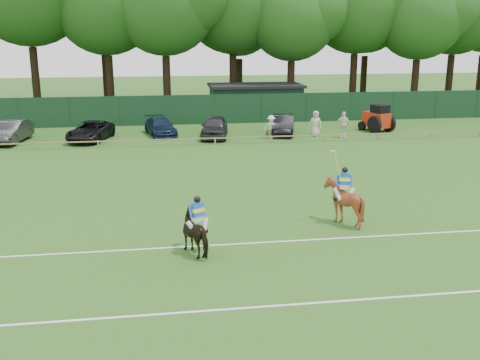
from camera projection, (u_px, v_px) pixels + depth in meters
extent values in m
plane|color=#1E4C14|center=(239.00, 234.00, 21.97)|extent=(160.00, 160.00, 0.00)
imported|color=black|center=(198.00, 233.00, 19.95)|extent=(1.59, 2.01, 1.55)
imported|color=maroon|center=(343.00, 201.00, 23.02)|extent=(1.84, 1.98, 1.88)
imported|color=#28282B|center=(12.00, 132.00, 39.91)|extent=(2.26, 4.86, 1.54)
imported|color=black|center=(91.00, 131.00, 40.61)|extent=(3.47, 5.40, 1.38)
imported|color=#13223C|center=(160.00, 127.00, 42.65)|extent=(2.72, 4.80, 1.31)
imported|color=#2A2A2C|center=(214.00, 127.00, 41.73)|extent=(2.60, 4.94, 1.60)
imported|color=black|center=(283.00, 125.00, 43.04)|extent=(2.67, 4.79, 1.49)
imported|color=silver|center=(271.00, 127.00, 41.46)|extent=(1.20, 0.85, 1.69)
imported|color=silver|center=(343.00, 125.00, 41.65)|extent=(1.17, 0.56, 1.95)
imported|color=beige|center=(315.00, 124.00, 42.19)|extent=(1.10, 0.94, 1.92)
cube|color=silver|center=(198.00, 218.00, 19.81)|extent=(0.44, 0.40, 0.18)
cube|color=blue|center=(197.00, 210.00, 19.73)|extent=(0.50, 0.46, 0.51)
cube|color=yellow|center=(197.00, 210.00, 19.74)|extent=(0.51, 0.45, 0.18)
sphere|color=black|center=(197.00, 200.00, 19.64)|extent=(0.25, 0.25, 0.25)
cylinder|color=silver|center=(205.00, 225.00, 20.00)|extent=(0.37, 0.47, 0.59)
cylinder|color=silver|center=(192.00, 228.00, 19.70)|extent=(0.48, 0.26, 0.59)
cube|color=silver|center=(344.00, 186.00, 22.85)|extent=(0.41, 0.33, 0.18)
cube|color=blue|center=(344.00, 179.00, 22.77)|extent=(0.45, 0.38, 0.51)
cube|color=yellow|center=(344.00, 179.00, 22.78)|extent=(0.48, 0.37, 0.18)
sphere|color=black|center=(345.00, 170.00, 22.68)|extent=(0.25, 0.25, 0.25)
cylinder|color=silver|center=(350.00, 194.00, 22.87)|extent=(0.43, 0.31, 0.59)
cylinder|color=silver|center=(337.00, 194.00, 22.90)|extent=(0.41, 0.40, 0.59)
cylinder|color=tan|center=(338.00, 165.00, 22.70)|extent=(0.16, 0.62, 1.17)
cube|color=silver|center=(269.00, 306.00, 16.24)|extent=(60.00, 0.10, 0.01)
cube|color=silver|center=(243.00, 244.00, 21.02)|extent=(60.00, 0.10, 0.01)
cube|color=#997F5B|center=(201.00, 139.00, 39.05)|extent=(62.00, 0.08, 0.08)
cube|color=#14351E|center=(192.00, 110.00, 47.45)|extent=(92.00, 0.04, 2.50)
cube|color=#14331E|center=(255.00, 102.00, 51.14)|extent=(8.00, 4.00, 2.80)
cube|color=black|center=(256.00, 85.00, 50.75)|extent=(8.40, 4.40, 0.24)
cube|color=#B82811|center=(376.00, 119.00, 44.32)|extent=(1.84, 2.40, 1.15)
cube|color=black|center=(380.00, 110.00, 43.82)|extent=(1.40, 1.46, 0.80)
cylinder|color=black|center=(374.00, 125.00, 43.51)|extent=(0.72, 1.34, 1.33)
cylinder|color=black|center=(389.00, 123.00, 44.23)|extent=(0.72, 1.34, 1.33)
cylinder|color=black|center=(362.00, 126.00, 44.90)|extent=(0.50, 0.76, 0.71)
cylinder|color=black|center=(374.00, 124.00, 45.53)|extent=(0.50, 0.76, 0.71)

